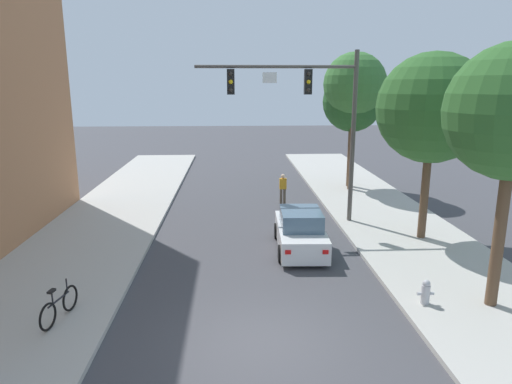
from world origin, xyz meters
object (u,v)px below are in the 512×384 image
bicycle_leaning (59,306)px  street_tree_farthest (353,102)px  fire_hydrant (426,292)px  car_lead_white (300,232)px  street_tree_third (355,85)px  traffic_signal_mast (309,105)px  street_tree_second (432,108)px  pedestrian_crossing_road (283,188)px

bicycle_leaning → street_tree_farthest: bearing=53.4°
fire_hydrant → street_tree_farthest: size_ratio=0.11×
car_lead_white → street_tree_third: street_tree_third is taller
traffic_signal_mast → street_tree_farthest: (3.75, 7.15, -0.18)m
street_tree_second → car_lead_white: bearing=-171.4°
traffic_signal_mast → car_lead_white: (-0.77, -3.29, -4.64)m
fire_hydrant → street_tree_second: street_tree_second is taller
traffic_signal_mast → bicycle_leaning: size_ratio=4.29×
pedestrian_crossing_road → street_tree_second: (5.02, -6.02, 4.41)m
car_lead_white → street_tree_second: bearing=8.6°
pedestrian_crossing_road → street_tree_farthest: size_ratio=0.24×
street_tree_second → traffic_signal_mast: bearing=149.7°
fire_hydrant → street_tree_third: size_ratio=0.09×
bicycle_leaning → street_tree_third: street_tree_third is taller
bicycle_leaning → car_lead_white: bearing=36.6°
traffic_signal_mast → bicycle_leaning: 12.66m
pedestrian_crossing_road → street_tree_farthest: (4.46, 3.65, 4.27)m
traffic_signal_mast → pedestrian_crossing_road: traffic_signal_mast is taller
street_tree_farthest → bicycle_leaning: bearing=-126.6°
car_lead_white → street_tree_second: size_ratio=0.59×
traffic_signal_mast → pedestrian_crossing_road: bearing=101.3°
car_lead_white → bicycle_leaning: (-7.17, -5.32, -0.18)m
car_lead_white → street_tree_farthest: (4.52, 10.44, 4.46)m
bicycle_leaning → street_tree_third: bearing=52.2°
pedestrian_crossing_road → street_tree_second: street_tree_second is taller
street_tree_third → fire_hydrant: bearing=-96.0°
pedestrian_crossing_road → fire_hydrant: 12.04m
traffic_signal_mast → street_tree_second: size_ratio=1.03×
street_tree_second → street_tree_farthest: (-0.56, 9.67, -0.14)m
street_tree_second → fire_hydrant: bearing=-111.3°
car_lead_white → street_tree_farthest: 12.22m
street_tree_third → street_tree_farthest: size_ratio=1.15×
car_lead_white → pedestrian_crossing_road: 6.80m
fire_hydrant → street_tree_second: (2.22, 5.68, 4.82)m
car_lead_white → street_tree_third: (4.38, 9.58, 5.47)m
pedestrian_crossing_road → street_tree_second: bearing=-50.2°
pedestrian_crossing_road → bicycle_leaning: size_ratio=0.94×
bicycle_leaning → street_tree_farthest: street_tree_farthest is taller
fire_hydrant → street_tree_second: 7.78m
street_tree_second → street_tree_farthest: street_tree_second is taller
pedestrian_crossing_road → street_tree_third: (4.31, 2.78, 5.28)m
street_tree_farthest → traffic_signal_mast: bearing=-117.7°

